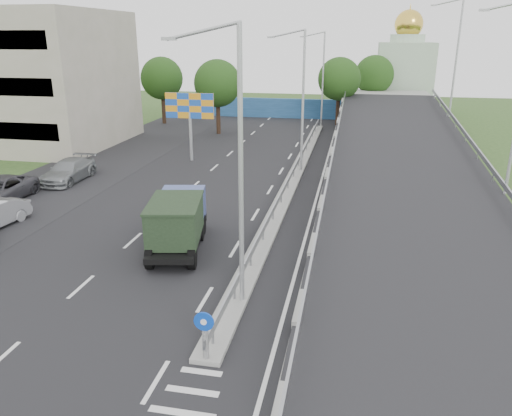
% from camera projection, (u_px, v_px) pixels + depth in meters
% --- Properties ---
extents(ground, '(160.00, 160.00, 0.00)m').
position_uv_depth(ground, '(183.00, 411.00, 13.73)').
color(ground, '#2D4C1E').
rests_on(ground, ground).
extents(road_surface, '(26.00, 90.00, 0.04)m').
position_uv_depth(road_surface, '(241.00, 193.00, 32.82)').
color(road_surface, black).
rests_on(road_surface, ground).
extents(parking_strip, '(8.00, 90.00, 0.05)m').
position_uv_depth(parking_strip, '(62.00, 182.00, 35.24)').
color(parking_strip, black).
rests_on(parking_strip, ground).
extents(median, '(1.00, 44.00, 0.20)m').
position_uv_depth(median, '(294.00, 178.00, 35.94)').
color(median, gray).
rests_on(median, ground).
extents(overpass_ramp, '(10.00, 50.00, 3.50)m').
position_uv_depth(overpass_ramp, '(403.00, 160.00, 34.01)').
color(overpass_ramp, gray).
rests_on(overpass_ramp, ground).
extents(median_guardrail, '(0.09, 44.00, 0.71)m').
position_uv_depth(median_guardrail, '(294.00, 169.00, 35.73)').
color(median_guardrail, gray).
rests_on(median_guardrail, median).
extents(sign_bollard, '(0.64, 0.23, 1.67)m').
position_uv_depth(sign_bollard, '(205.00, 335.00, 15.41)').
color(sign_bollard, black).
rests_on(sign_bollard, median).
extents(lamp_post_near, '(2.74, 0.18, 10.08)m').
position_uv_depth(lamp_post_near, '(235.00, 157.00, 17.38)').
color(lamp_post_near, '#B2B5B7').
rests_on(lamp_post_near, median).
extents(lamp_post_mid, '(2.74, 0.18, 10.08)m').
position_uv_depth(lamp_post_mid, '(301.00, 94.00, 35.91)').
color(lamp_post_mid, '#B2B5B7').
rests_on(lamp_post_mid, median).
extents(lamp_post_far, '(2.74, 0.18, 10.08)m').
position_uv_depth(lamp_post_far, '(321.00, 74.00, 54.44)').
color(lamp_post_far, '#B2B5B7').
rests_on(lamp_post_far, median).
extents(blue_wall, '(30.00, 0.50, 2.40)m').
position_uv_depth(blue_wall, '(290.00, 109.00, 62.27)').
color(blue_wall, navy).
rests_on(blue_wall, ground).
extents(church, '(7.00, 7.00, 13.80)m').
position_uv_depth(church, '(404.00, 72.00, 65.74)').
color(church, '#B2CCAD').
rests_on(church, ground).
extents(billboard, '(4.00, 0.24, 5.50)m').
position_uv_depth(billboard, '(190.00, 110.00, 39.98)').
color(billboard, '#B2B5B7').
rests_on(billboard, ground).
extents(tree_left_mid, '(4.80, 4.80, 7.60)m').
position_uv_depth(tree_left_mid, '(217.00, 84.00, 50.97)').
color(tree_left_mid, black).
rests_on(tree_left_mid, ground).
extents(tree_median_far, '(4.80, 4.80, 7.60)m').
position_uv_depth(tree_median_far, '(339.00, 79.00, 56.15)').
color(tree_median_far, black).
rests_on(tree_median_far, ground).
extents(tree_left_far, '(4.80, 4.80, 7.60)m').
position_uv_depth(tree_left_far, '(162.00, 78.00, 57.09)').
color(tree_left_far, black).
rests_on(tree_left_far, ground).
extents(tree_ramp_far, '(4.80, 4.80, 7.60)m').
position_uv_depth(tree_ramp_far, '(374.00, 75.00, 61.89)').
color(tree_ramp_far, black).
rests_on(tree_ramp_far, ground).
extents(dump_truck, '(3.26, 6.25, 2.62)m').
position_uv_depth(dump_truck, '(178.00, 220.00, 23.89)').
color(dump_truck, black).
rests_on(dump_truck, ground).
extents(parked_car_d, '(2.22, 5.27, 1.52)m').
position_uv_depth(parked_car_d, '(69.00, 171.00, 35.29)').
color(parked_car_d, gray).
rests_on(parked_car_d, ground).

